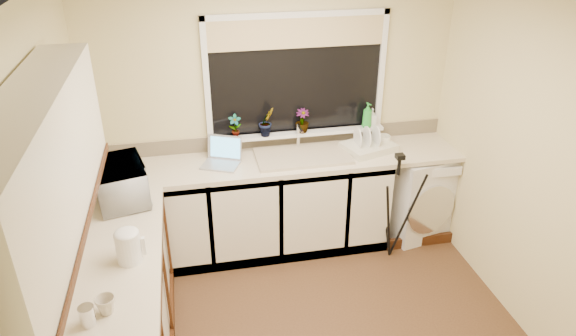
{
  "coord_description": "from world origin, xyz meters",
  "views": [
    {
      "loc": [
        -0.74,
        -2.79,
        2.91
      ],
      "look_at": [
        -0.06,
        0.55,
        1.15
      ],
      "focal_mm": 32.43,
      "sensor_mm": 36.0,
      "label": 1
    }
  ],
  "objects_px": {
    "tripod": "(394,207)",
    "cup_left": "(106,305)",
    "plant_a": "(235,126)",
    "cup_back": "(384,141)",
    "soap_bottle_clear": "(372,117)",
    "plant_b": "(267,122)",
    "kettle": "(129,247)",
    "soap_bottle_green": "(367,115)",
    "laptop": "(222,157)",
    "steel_jar": "(87,316)",
    "plant_c": "(302,121)",
    "dish_rack": "(369,147)",
    "microwave": "(121,182)",
    "washing_machine": "(417,191)"
  },
  "relations": [
    {
      "from": "washing_machine",
      "to": "soap_bottle_clear",
      "type": "distance_m",
      "value": 0.86
    },
    {
      "from": "kettle",
      "to": "dish_rack",
      "type": "distance_m",
      "value": 2.35
    },
    {
      "from": "soap_bottle_green",
      "to": "cup_back",
      "type": "bearing_deg",
      "value": -41.69
    },
    {
      "from": "cup_back",
      "to": "microwave",
      "type": "bearing_deg",
      "value": -167.26
    },
    {
      "from": "washing_machine",
      "to": "laptop",
      "type": "xyz_separation_m",
      "value": [
        -1.83,
        0.03,
        0.54
      ]
    },
    {
      "from": "washing_machine",
      "to": "laptop",
      "type": "bearing_deg",
      "value": 167.75
    },
    {
      "from": "kettle",
      "to": "soap_bottle_clear",
      "type": "bearing_deg",
      "value": 34.5
    },
    {
      "from": "dish_rack",
      "to": "tripod",
      "type": "relative_size",
      "value": 0.42
    },
    {
      "from": "washing_machine",
      "to": "kettle",
      "type": "relative_size",
      "value": 4.14
    },
    {
      "from": "kettle",
      "to": "cup_left",
      "type": "distance_m",
      "value": 0.46
    },
    {
      "from": "laptop",
      "to": "microwave",
      "type": "height_order",
      "value": "microwave"
    },
    {
      "from": "steel_jar",
      "to": "plant_c",
      "type": "distance_m",
      "value": 2.53
    },
    {
      "from": "soap_bottle_green",
      "to": "cup_back",
      "type": "distance_m",
      "value": 0.28
    },
    {
      "from": "dish_rack",
      "to": "plant_b",
      "type": "xyz_separation_m",
      "value": [
        -0.9,
        0.18,
        0.25
      ]
    },
    {
      "from": "microwave",
      "to": "plant_c",
      "type": "height_order",
      "value": "plant_c"
    },
    {
      "from": "kettle",
      "to": "plant_a",
      "type": "distance_m",
      "value": 1.65
    },
    {
      "from": "washing_machine",
      "to": "cup_left",
      "type": "relative_size",
      "value": 7.66
    },
    {
      "from": "washing_machine",
      "to": "plant_a",
      "type": "xyz_separation_m",
      "value": [
        -1.7,
        0.21,
        0.73
      ]
    },
    {
      "from": "plant_a",
      "to": "plant_c",
      "type": "relative_size",
      "value": 0.98
    },
    {
      "from": "cup_back",
      "to": "soap_bottle_green",
      "type": "bearing_deg",
      "value": 138.31
    },
    {
      "from": "washing_machine",
      "to": "steel_jar",
      "type": "xyz_separation_m",
      "value": [
        -2.71,
        -1.74,
        0.54
      ]
    },
    {
      "from": "plant_c",
      "to": "dish_rack",
      "type": "bearing_deg",
      "value": -18.15
    },
    {
      "from": "tripod",
      "to": "soap_bottle_clear",
      "type": "relative_size",
      "value": 6.06
    },
    {
      "from": "laptop",
      "to": "plant_a",
      "type": "height_order",
      "value": "plant_a"
    },
    {
      "from": "steel_jar",
      "to": "cup_back",
      "type": "relative_size",
      "value": 0.88
    },
    {
      "from": "steel_jar",
      "to": "plant_c",
      "type": "height_order",
      "value": "plant_c"
    },
    {
      "from": "kettle",
      "to": "steel_jar",
      "type": "height_order",
      "value": "kettle"
    },
    {
      "from": "soap_bottle_clear",
      "to": "plant_b",
      "type": "bearing_deg",
      "value": -178.81
    },
    {
      "from": "dish_rack",
      "to": "soap_bottle_green",
      "type": "relative_size",
      "value": 1.87
    },
    {
      "from": "plant_b",
      "to": "cup_back",
      "type": "distance_m",
      "value": 1.09
    },
    {
      "from": "laptop",
      "to": "kettle",
      "type": "bearing_deg",
      "value": -94.74
    },
    {
      "from": "kettle",
      "to": "dish_rack",
      "type": "height_order",
      "value": "kettle"
    },
    {
      "from": "microwave",
      "to": "dish_rack",
      "type": "bearing_deg",
      "value": -91.84
    },
    {
      "from": "dish_rack",
      "to": "microwave",
      "type": "height_order",
      "value": "microwave"
    },
    {
      "from": "kettle",
      "to": "cup_left",
      "type": "xyz_separation_m",
      "value": [
        -0.1,
        -0.45,
        -0.05
      ]
    },
    {
      "from": "tripod",
      "to": "cup_left",
      "type": "distance_m",
      "value": 2.62
    },
    {
      "from": "washing_machine",
      "to": "steel_jar",
      "type": "relative_size",
      "value": 7.31
    },
    {
      "from": "microwave",
      "to": "soap_bottle_green",
      "type": "xyz_separation_m",
      "value": [
        2.14,
        0.63,
        0.12
      ]
    },
    {
      "from": "kettle",
      "to": "cup_left",
      "type": "height_order",
      "value": "kettle"
    },
    {
      "from": "plant_c",
      "to": "cup_left",
      "type": "xyz_separation_m",
      "value": [
        -1.52,
        -1.88,
        -0.21
      ]
    },
    {
      "from": "washing_machine",
      "to": "plant_a",
      "type": "bearing_deg",
      "value": 161.65
    },
    {
      "from": "cup_back",
      "to": "tripod",
      "type": "bearing_deg",
      "value": -93.7
    },
    {
      "from": "soap_bottle_green",
      "to": "plant_c",
      "type": "bearing_deg",
      "value": 179.04
    },
    {
      "from": "plant_a",
      "to": "cup_back",
      "type": "height_order",
      "value": "plant_a"
    },
    {
      "from": "dish_rack",
      "to": "kettle",
      "type": "bearing_deg",
      "value": -165.64
    },
    {
      "from": "kettle",
      "to": "soap_bottle_green",
      "type": "xyz_separation_m",
      "value": [
        2.03,
        1.42,
        0.17
      ]
    },
    {
      "from": "plant_c",
      "to": "cup_back",
      "type": "relative_size",
      "value": 1.64
    },
    {
      "from": "plant_a",
      "to": "cup_back",
      "type": "bearing_deg",
      "value": -5.4
    },
    {
      "from": "microwave",
      "to": "soap_bottle_green",
      "type": "relative_size",
      "value": 2.25
    },
    {
      "from": "plant_b",
      "to": "cup_back",
      "type": "height_order",
      "value": "plant_b"
    }
  ]
}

